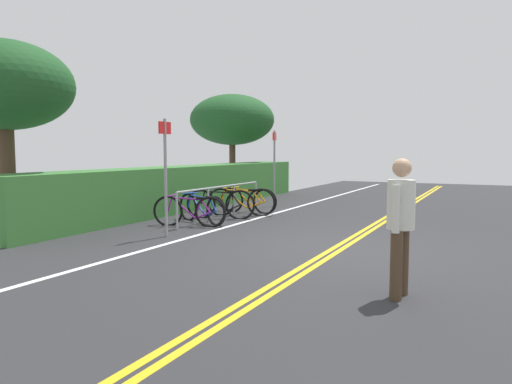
% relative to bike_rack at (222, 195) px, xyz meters
% --- Properties ---
extents(ground_plane, '(37.15, 10.76, 0.05)m').
position_rel_bike_rack_xyz_m(ground_plane, '(-2.25, -3.73, -0.63)').
color(ground_plane, '#2B2B2D').
extents(centre_line_yellow_inner, '(33.43, 0.10, 0.00)m').
position_rel_bike_rack_xyz_m(centre_line_yellow_inner, '(-2.25, -3.81, -0.60)').
color(centre_line_yellow_inner, gold).
rests_on(centre_line_yellow_inner, ground_plane).
extents(centre_line_yellow_outer, '(33.43, 0.10, 0.00)m').
position_rel_bike_rack_xyz_m(centre_line_yellow_outer, '(-2.25, -3.65, -0.60)').
color(centre_line_yellow_outer, gold).
rests_on(centre_line_yellow_outer, ground_plane).
extents(bike_lane_stripe_white, '(33.43, 0.12, 0.00)m').
position_rel_bike_rack_xyz_m(bike_lane_stripe_white, '(-2.25, -0.76, -0.60)').
color(bike_lane_stripe_white, white).
rests_on(bike_lane_stripe_white, ground_plane).
extents(bike_rack, '(3.88, 0.05, 0.84)m').
position_rel_bike_rack_xyz_m(bike_rack, '(0.00, 0.00, 0.00)').
color(bike_rack, '#9EA0A5').
rests_on(bike_rack, ground_plane).
extents(bicycle_0, '(0.59, 1.69, 0.74)m').
position_rel_bike_rack_xyz_m(bicycle_0, '(-1.34, 0.07, -0.26)').
color(bicycle_0, black).
rests_on(bicycle_0, ground_plane).
extents(bicycle_1, '(0.70, 1.72, 0.73)m').
position_rel_bike_rack_xyz_m(bicycle_1, '(-0.75, 0.12, -0.27)').
color(bicycle_1, black).
rests_on(bicycle_1, ground_plane).
extents(bicycle_2, '(0.61, 1.74, 0.79)m').
position_rel_bike_rack_xyz_m(bicycle_2, '(0.04, 0.06, -0.24)').
color(bicycle_2, black).
rests_on(bicycle_2, ground_plane).
extents(bicycle_3, '(0.70, 1.76, 0.78)m').
position_rel_bike_rack_xyz_m(bicycle_3, '(0.78, -0.13, -0.24)').
color(bicycle_3, black).
rests_on(bicycle_3, ground_plane).
extents(bicycle_4, '(0.46, 1.75, 0.74)m').
position_rel_bike_rack_xyz_m(bicycle_4, '(1.42, -0.02, -0.26)').
color(bicycle_4, black).
rests_on(bicycle_4, ground_plane).
extents(pedestrian, '(0.49, 0.32, 1.64)m').
position_rel_bike_rack_xyz_m(pedestrian, '(-4.70, -5.21, 0.33)').
color(pedestrian, '#4C3826').
rests_on(pedestrian, ground_plane).
extents(sign_post_near, '(0.36, 0.06, 2.35)m').
position_rel_bike_rack_xyz_m(sign_post_near, '(-2.68, -0.29, 0.81)').
color(sign_post_near, gray).
rests_on(sign_post_near, ground_plane).
extents(sign_post_far, '(0.36, 0.09, 2.34)m').
position_rel_bike_rack_xyz_m(sign_post_far, '(3.07, -0.06, 0.80)').
color(sign_post_far, gray).
rests_on(sign_post_far, ground_plane).
extents(hedge_backdrop, '(12.83, 1.18, 1.27)m').
position_rel_bike_rack_xyz_m(hedge_backdrop, '(1.50, 2.07, 0.03)').
color(hedge_backdrop, '#387533').
rests_on(hedge_backdrop, ground_plane).
extents(tree_near_left, '(2.81, 2.81, 3.99)m').
position_rel_bike_rack_xyz_m(tree_near_left, '(-3.74, 2.99, 2.44)').
color(tree_near_left, '#473323').
rests_on(tree_near_left, ground_plane).
extents(tree_mid, '(3.34, 3.34, 3.94)m').
position_rel_bike_rack_xyz_m(tree_mid, '(6.40, 3.29, 2.33)').
color(tree_mid, '#473323').
rests_on(tree_mid, ground_plane).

